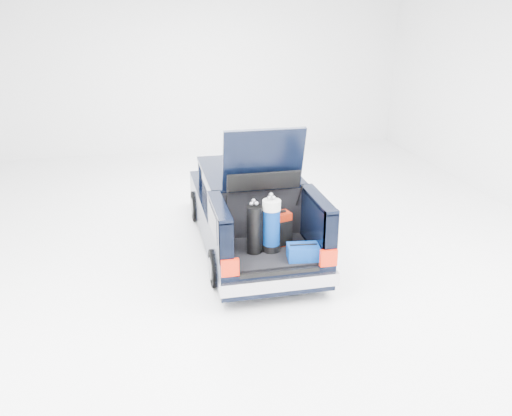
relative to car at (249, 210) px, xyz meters
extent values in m
plane|color=white|center=(0.00, -0.11, -0.67)|extent=(14.00, 14.00, 0.00)
cube|color=black|center=(0.00, 0.54, -0.17)|extent=(1.75, 3.00, 0.70)
cube|color=black|center=(0.00, 2.11, -0.27)|extent=(1.70, 0.30, 0.50)
cube|color=#A2A2A9|center=(0.00, 2.25, -0.34)|extent=(1.72, 0.10, 0.22)
cube|color=black|center=(0.00, 0.04, 0.45)|extent=(1.55, 1.95, 0.54)
cube|color=black|center=(0.00, 0.04, 0.74)|extent=(1.62, 2.05, 0.06)
cube|color=black|center=(0.00, -1.61, -0.32)|extent=(1.75, 1.30, 0.40)
cube|color=black|center=(0.00, -1.59, -0.10)|extent=(1.32, 1.18, 0.05)
cube|color=black|center=(-0.78, -1.61, 0.30)|extent=(0.20, 1.30, 0.85)
cube|color=black|center=(0.78, -1.61, 0.30)|extent=(0.20, 1.30, 0.85)
cube|color=black|center=(-0.78, -1.61, 0.74)|extent=(0.20, 1.30, 0.06)
cube|color=black|center=(0.78, -1.61, 0.74)|extent=(0.20, 1.30, 0.06)
cube|color=black|center=(0.00, -0.99, 0.30)|extent=(1.36, 0.08, 0.84)
cube|color=#A2A2A9|center=(0.00, -2.29, -0.29)|extent=(1.80, 0.12, 0.20)
cube|color=#A61807|center=(-0.74, -2.26, 0.05)|extent=(0.26, 0.07, 0.26)
cube|color=#A61807|center=(0.74, -2.26, 0.05)|extent=(0.26, 0.07, 0.26)
cube|color=black|center=(0.00, -2.25, -0.12)|extent=(1.20, 0.06, 0.06)
cube|color=black|center=(0.00, -1.16, 1.29)|extent=(1.28, 0.33, 1.03)
cube|color=black|center=(0.00, -1.12, 1.43)|extent=(0.95, 0.17, 0.54)
cylinder|color=black|center=(-0.82, 1.34, -0.36)|extent=(0.20, 0.62, 0.62)
cylinder|color=slate|center=(-0.82, 1.34, -0.36)|extent=(0.23, 0.36, 0.36)
cylinder|color=black|center=(0.82, 1.34, -0.36)|extent=(0.20, 0.62, 0.62)
cylinder|color=slate|center=(0.82, 1.34, -0.36)|extent=(0.23, 0.36, 0.36)
cylinder|color=black|center=(-0.82, -1.46, -0.36)|extent=(0.20, 0.62, 0.62)
cylinder|color=slate|center=(-0.82, -1.46, -0.36)|extent=(0.23, 0.36, 0.36)
cylinder|color=black|center=(0.82, -1.46, -0.36)|extent=(0.20, 0.62, 0.62)
cylinder|color=slate|center=(0.82, -1.46, -0.36)|extent=(0.23, 0.36, 0.36)
cube|color=maroon|center=(0.20, -1.41, 0.20)|extent=(0.39, 0.30, 0.55)
cube|color=black|center=(0.20, -1.41, 0.49)|extent=(0.22, 0.10, 0.03)
cube|color=black|center=(0.20, -1.51, 0.15)|extent=(0.35, 0.11, 0.42)
cylinder|color=black|center=(-0.24, -1.60, 0.31)|extent=(0.30, 0.31, 0.77)
cube|color=white|center=(-0.24, -1.50, 0.34)|extent=(0.09, 0.04, 0.27)
sphere|color=#99999E|center=(-0.28, -1.58, 0.73)|extent=(0.06, 0.06, 0.06)
sphere|color=#99999E|center=(-0.22, -1.63, 0.75)|extent=(0.06, 0.06, 0.06)
cylinder|color=black|center=(0.03, -1.59, -0.02)|extent=(0.33, 0.33, 0.11)
cylinder|color=navy|center=(0.03, -1.59, 0.33)|extent=(0.31, 0.31, 0.60)
cylinder|color=white|center=(0.03, -1.59, 0.69)|extent=(0.33, 0.33, 0.15)
sphere|color=#99999E|center=(0.06, -1.57, 0.80)|extent=(0.07, 0.07, 0.07)
sphere|color=#99999E|center=(0.03, -1.55, 0.84)|extent=(0.07, 0.07, 0.07)
cube|color=navy|center=(0.43, -1.98, 0.04)|extent=(0.51, 0.36, 0.23)
cylinder|color=black|center=(0.43, -1.98, 0.16)|extent=(0.41, 0.07, 0.02)
camera|label=1|loc=(-1.83, -9.05, 3.63)|focal=38.00mm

